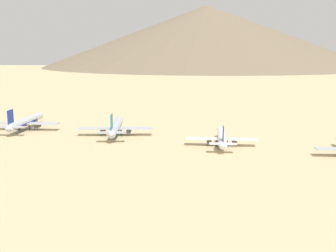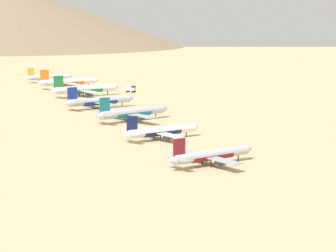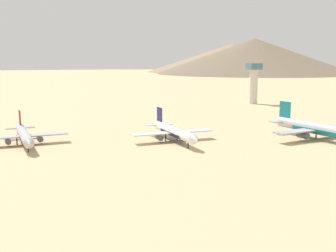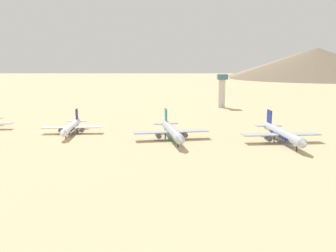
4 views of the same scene
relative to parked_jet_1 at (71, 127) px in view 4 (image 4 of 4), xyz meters
name	(u,v)px [view 4 (image 4 of 4)]	position (x,y,z in m)	size (l,w,h in m)	color
ground_plane	(291,145)	(19.18, 91.40, -3.19)	(1800.00, 1800.00, 0.00)	tan
parked_jet_1	(71,127)	(0.00, 0.00, 0.00)	(33.24, 27.04, 9.58)	white
parked_jet_2	(172,131)	(10.97, 45.07, 0.53)	(38.49, 31.54, 11.17)	#B2B7C1
parked_jet_3	(282,134)	(15.20, 88.93, 0.53)	(38.80, 31.61, 11.19)	#B2B7C1
control_tower	(222,89)	(-92.42, 79.16, 10.12)	(7.20, 7.20, 23.42)	beige
desert_hill_0	(302,64)	(-631.08, 331.05, 24.49)	(339.21, 339.21, 55.36)	#8C775B
desert_hill_2	(316,63)	(-532.95, 323.50, 27.14)	(340.62, 340.62, 60.66)	#70604C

